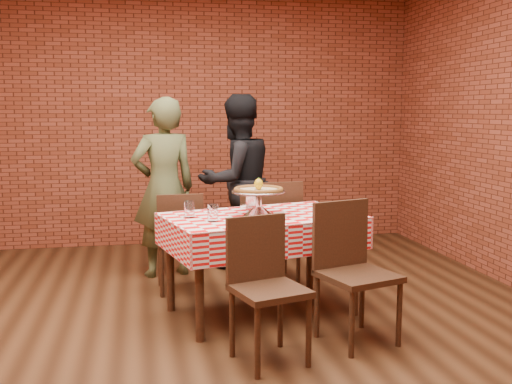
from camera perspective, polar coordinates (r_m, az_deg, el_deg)
ground at (r=4.12m, az=-4.85°, el=-13.97°), size 6.00×6.00×0.00m
back_wall at (r=6.81m, az=-7.82°, el=7.14°), size 5.50×0.00×5.50m
table at (r=4.49m, az=0.55°, el=-7.04°), size 1.54×1.13×0.75m
tablecloth at (r=4.43m, az=0.56°, el=-3.74°), size 1.59×1.18×0.24m
pizza_stand at (r=4.37m, az=0.25°, el=-1.09°), size 0.46×0.46×0.18m
pizza at (r=4.36m, az=0.26°, el=0.16°), size 0.42×0.42×0.03m
lemon at (r=4.35m, az=0.26°, el=0.77°), size 0.07×0.07×0.08m
water_glass_left at (r=4.16m, az=-4.19°, el=-2.02°), size 0.09×0.09×0.12m
water_glass_right at (r=4.33m, az=-6.46°, el=-1.66°), size 0.09×0.09×0.12m
side_plate at (r=4.54m, az=6.54°, el=-1.90°), size 0.20×0.20×0.01m
sweetener_packet_a at (r=4.50m, az=7.76°, el=-2.05°), size 0.06×0.04×0.00m
sweetener_packet_b at (r=4.55m, az=8.55°, el=-1.95°), size 0.06×0.05×0.00m
condiment_caddy at (r=4.63m, az=-0.70°, el=-0.77°), size 0.13×0.12×0.15m
chair_near_left at (r=3.62m, az=1.33°, el=-9.63°), size 0.50×0.50×0.88m
chair_near_right at (r=3.98m, az=9.83°, el=-7.83°), size 0.55×0.55×0.93m
chair_far_left at (r=5.07m, az=-7.41°, el=-4.75°), size 0.38×0.38×0.86m
chair_far_right at (r=5.33m, az=1.54°, el=-3.71°), size 0.47×0.47×0.92m
diner_olive at (r=5.50m, az=-8.88°, el=0.42°), size 0.68×0.53×1.65m
diner_black at (r=5.76m, az=-1.86°, el=1.02°), size 1.01×0.92×1.69m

